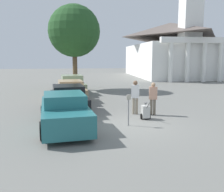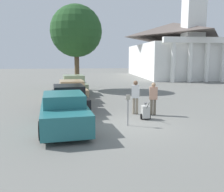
{
  "view_description": "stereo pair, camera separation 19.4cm",
  "coord_description": "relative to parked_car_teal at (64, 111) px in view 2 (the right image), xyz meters",
  "views": [
    {
      "loc": [
        -2.06,
        -10.79,
        3.04
      ],
      "look_at": [
        -0.48,
        1.65,
        1.1
      ],
      "focal_mm": 40.0,
      "sensor_mm": 36.0,
      "label": 1
    },
    {
      "loc": [
        -1.87,
        -10.81,
        3.04
      ],
      "look_at": [
        -0.48,
        1.65,
        1.1
      ],
      "focal_mm": 40.0,
      "sensor_mm": 36.0,
      "label": 2
    }
  ],
  "objects": [
    {
      "name": "church",
      "position": [
        15.05,
        28.0,
        3.87
      ],
      "size": [
        11.09,
        19.01,
        20.39
      ],
      "color": "white",
      "rests_on": "ground_plane"
    },
    {
      "name": "equipment_cart",
      "position": [
        3.9,
        1.03,
        -0.34
      ],
      "size": [
        0.47,
        0.99,
        1.0
      ],
      "rotation": [
        0.0,
        0.0,
        -0.01
      ],
      "color": "#B2B2AD",
      "rests_on": "ground_plane"
    },
    {
      "name": "parked_car_teal",
      "position": [
        0.0,
        0.0,
        0.0
      ],
      "size": [
        2.55,
        5.29,
        1.54
      ],
      "rotation": [
        0.0,
        0.0,
        0.13
      ],
      "color": "#23666B",
      "rests_on": "ground_plane"
    },
    {
      "name": "shade_tree",
      "position": [
        0.25,
        13.17,
        4.73
      ],
      "size": [
        4.81,
        4.81,
        7.88
      ],
      "color": "brown",
      "rests_on": "ground_plane"
    },
    {
      "name": "person_worker",
      "position": [
        3.63,
        2.2,
        0.32
      ],
      "size": [
        0.46,
        0.3,
        1.82
      ],
      "rotation": [
        0.0,
        0.0,
        2.94
      ],
      "color": "gray",
      "rests_on": "ground_plane"
    },
    {
      "name": "parked_car_black",
      "position": [
        0.0,
        3.63,
        -0.04
      ],
      "size": [
        2.48,
        4.92,
        1.48
      ],
      "rotation": [
        0.0,
        0.0,
        0.13
      ],
      "color": "black",
      "rests_on": "ground_plane"
    },
    {
      "name": "person_supervisor",
      "position": [
        4.53,
        1.9,
        0.27
      ],
      "size": [
        0.46,
        0.3,
        1.74
      ],
      "rotation": [
        0.0,
        0.0,
        2.94
      ],
      "color": "#665B4C",
      "rests_on": "ground_plane"
    },
    {
      "name": "parked_car_tan",
      "position": [
        -0.0,
        7.0,
        -0.03
      ],
      "size": [
        2.42,
        4.94,
        1.45
      ],
      "rotation": [
        0.0,
        0.0,
        0.13
      ],
      "color": "tan",
      "rests_on": "ground_plane"
    },
    {
      "name": "parked_car_sage",
      "position": [
        0.0,
        10.41,
        0.0
      ],
      "size": [
        2.5,
        5.13,
        1.59
      ],
      "rotation": [
        0.0,
        0.0,
        0.13
      ],
      "color": "gray",
      "rests_on": "ground_plane"
    },
    {
      "name": "parking_meter",
      "position": [
        2.83,
        -0.04,
        0.25
      ],
      "size": [
        0.18,
        0.09,
        1.4
      ],
      "color": "slate",
      "rests_on": "ground_plane"
    },
    {
      "name": "ground_plane",
      "position": [
        2.78,
        0.01,
        -0.72
      ],
      "size": [
        120.0,
        120.0,
        0.0
      ],
      "primitive_type": "plane",
      "color": "slate"
    }
  ]
}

